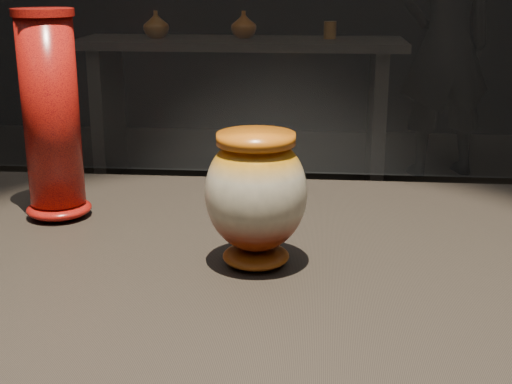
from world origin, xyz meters
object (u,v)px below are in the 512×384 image
tall_vase (52,120)px  visitor (446,44)px  back_shelf (240,82)px  main_vase (256,194)px

tall_vase → visitor: visitor is taller
back_shelf → visitor: (1.29, 0.30, 0.21)m
main_vase → tall_vase: tall_vase is taller
tall_vase → visitor: (1.21, 3.61, -0.21)m
tall_vase → back_shelf: size_ratio=0.17×
tall_vase → back_shelf: 3.34m
main_vase → back_shelf: size_ratio=0.09×
tall_vase → visitor: size_ratio=0.20×
tall_vase → visitor: 3.82m
tall_vase → visitor: bearing=71.5°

